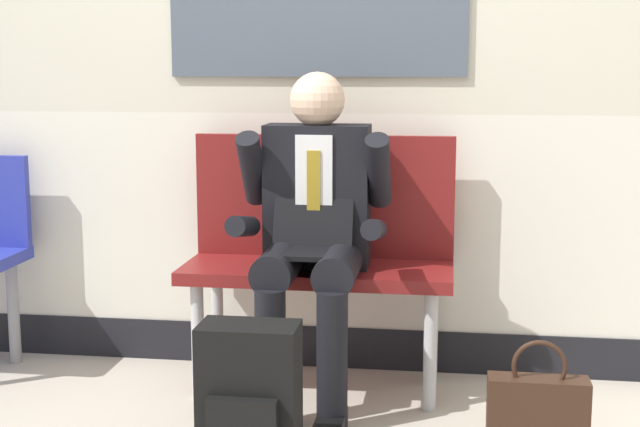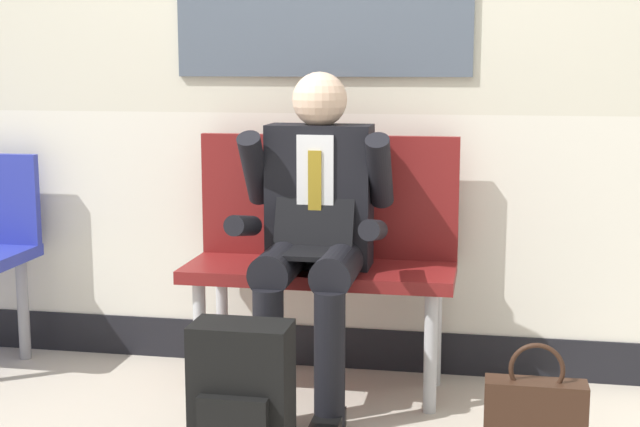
{
  "view_description": "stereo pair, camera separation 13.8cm",
  "coord_description": "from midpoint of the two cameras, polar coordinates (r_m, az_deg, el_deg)",
  "views": [
    {
      "loc": [
        0.42,
        -3.19,
        1.29
      ],
      "look_at": [
        -0.04,
        0.03,
        0.75
      ],
      "focal_mm": 50.89,
      "sensor_mm": 36.0,
      "label": 1
    },
    {
      "loc": [
        0.56,
        -3.16,
        1.29
      ],
      "look_at": [
        -0.04,
        0.03,
        0.75
      ],
      "focal_mm": 50.89,
      "sensor_mm": 36.0,
      "label": 2
    }
  ],
  "objects": [
    {
      "name": "ground_plane",
      "position": [
        3.46,
        -0.61,
        -12.45
      ],
      "size": [
        18.0,
        18.0,
        0.0
      ],
      "primitive_type": "plane",
      "color": "#B2A899"
    },
    {
      "name": "station_wall",
      "position": [
        3.8,
        0.7,
        12.33
      ],
      "size": [
        5.81,
        0.17,
        2.98
      ],
      "color": "beige",
      "rests_on": "ground"
    },
    {
      "name": "bench_with_person",
      "position": [
        3.61,
        -1.07,
        -1.93
      ],
      "size": [
        1.05,
        0.42,
        1.01
      ],
      "color": "maroon",
      "rests_on": "ground"
    },
    {
      "name": "handbag",
      "position": [
        3.19,
        12.29,
        -12.05
      ],
      "size": [
        0.34,
        0.11,
        0.38
      ],
      "color": "#331E14",
      "rests_on": "ground"
    },
    {
      "name": "person_seated",
      "position": [
        3.39,
        -1.63,
        -0.99
      ],
      "size": [
        0.57,
        0.7,
        1.26
      ],
      "color": "black",
      "rests_on": "ground"
    },
    {
      "name": "backpack",
      "position": [
        2.88,
        -5.88,
        -11.88
      ],
      "size": [
        0.31,
        0.22,
        0.5
      ],
      "color": "black",
      "rests_on": "ground"
    }
  ]
}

